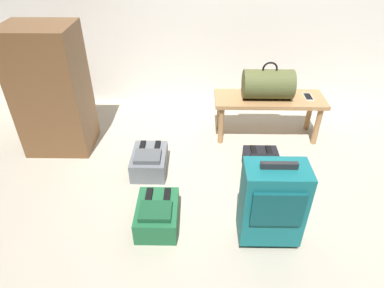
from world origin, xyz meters
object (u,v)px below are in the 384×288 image
Objects in this scene: suitcase_upright_teal at (272,203)px; backpack_grey at (149,161)px; cell_phone at (308,97)px; side_cabinet at (52,91)px; backpack_green at (157,214)px; duffel_bag_olive at (268,84)px; bench at (269,104)px; backpack_dark at (262,166)px.

backpack_grey is (-0.86, 0.71, -0.23)m from suitcase_upright_teal.
cell_phone is 0.13× the size of side_cabinet.
backpack_green is 0.61m from backpack_grey.
backpack_green is at bearing -78.04° from backpack_grey.
backpack_grey is at bearing -151.44° from duffel_bag_olive.
backpack_green and backpack_grey have the same top height.
bench is 0.36m from cell_phone.
bench is at bearing 27.79° from backpack_grey.
backpack_grey is (-0.93, 0.06, 0.00)m from backpack_dark.
suitcase_upright_teal reaches higher than bench.
suitcase_upright_teal is 1.14m from backpack_grey.
cell_phone reaches higher than backpack_green.
suitcase_upright_teal is at bearing -95.81° from backpack_dark.
side_cabinet is (-0.84, 0.37, 0.46)m from backpack_grey.
bench is 1.28m from suitcase_upright_teal.
suitcase_upright_teal reaches higher than backpack_grey.
duffel_bag_olive is 0.40× the size of side_cabinet.
suitcase_upright_teal is at bearing -8.71° from backpack_green.
suitcase_upright_teal is at bearing -113.08° from cell_phone.
backpack_dark is 0.35× the size of side_cabinet.
backpack_green is at bearing -128.82° from bench.
duffel_bag_olive is 0.40m from cell_phone.
duffel_bag_olive is 1.16× the size of backpack_grey.
duffel_bag_olive is at bearing -178.56° from cell_phone.
backpack_dark is 1.00× the size of backpack_grey.
backpack_grey is 1.03m from side_cabinet.
cell_phone is at bearing 21.93° from backpack_grey.
backpack_grey is at bearing 176.45° from backpack_dark.
duffel_bag_olive is 1.88m from side_cabinet.
duffel_bag_olive reaches higher than backpack_grey.
duffel_bag_olive reaches higher than bench.
duffel_bag_olive is at bearing 5.75° from side_cabinet.
backpack_green is at bearing -137.70° from cell_phone.
bench is 1.92m from side_cabinet.
backpack_dark and backpack_grey have the same top height.
suitcase_upright_teal is at bearing -97.22° from duffel_bag_olive.
cell_phone is at bearing 5.02° from side_cabinet.
side_cabinet is (-2.25, -0.20, 0.14)m from cell_phone.
bench is 1.58× the size of suitcase_upright_teal.
backpack_dark is (-0.13, -0.61, -0.25)m from bench.
backpack_green is at bearing -127.80° from duffel_bag_olive.
duffel_bag_olive is 3.06× the size of cell_phone.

